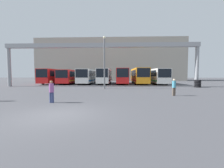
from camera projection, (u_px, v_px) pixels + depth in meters
The scene contains 14 objects.
ground_plane at pixel (57, 115), 7.41m from camera, with size 200.00×200.00×0.00m, color #47474C.
building_backdrop at pixel (110, 61), 55.06m from camera, with size 50.68×12.00×14.33m.
overhead_gantry at pixel (100, 50), 24.81m from camera, with size 32.10×0.80×7.21m.
bus_slot_0 at pixel (54, 76), 33.59m from camera, with size 2.46×11.31×3.17m.
bus_slot_1 at pixel (70, 76), 32.84m from camera, with size 2.61×10.11×2.99m.
bus_slot_2 at pixel (88, 76), 33.33m from camera, with size 2.54×11.45×3.14m.
bus_slot_3 at pixel (105, 75), 33.56m from camera, with size 2.43×12.23×3.24m.
bus_slot_4 at pixel (122, 75), 32.60m from camera, with size 2.43×10.65×3.28m.
bus_slot_5 at pixel (139, 75), 33.19m from camera, with size 2.61×12.17×3.33m.
bus_slot_6 at pixel (157, 76), 32.57m from camera, with size 2.63×11.25×3.19m.
pedestrian_near_left at pixel (52, 91), 10.60m from camera, with size 0.33×0.33×1.58m.
pedestrian_mid_left at pixel (174, 87), 14.20m from camera, with size 0.33×0.33×1.61m.
tire_stack at pixel (198, 84), 23.78m from camera, with size 1.04×1.04×1.20m.
lamp_post at pixel (104, 60), 21.28m from camera, with size 0.36×0.36×7.44m.
Camera 1 is at (3.03, -7.18, 1.98)m, focal length 24.00 mm.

